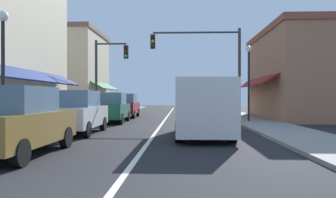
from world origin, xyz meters
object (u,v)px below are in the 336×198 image
(traffic_signal_mast_arm, at_px, (208,57))
(street_lamp_left_near, at_px, (3,53))
(parked_car_second_left, at_px, (77,112))
(street_lamp_right_mid, at_px, (249,71))
(van_in_lane, at_px, (203,107))
(parked_car_nearest_left, at_px, (16,122))
(parked_car_far_left, at_px, (125,106))
(parked_car_third_left, at_px, (111,108))
(traffic_signal_left_corner, at_px, (107,68))

(traffic_signal_mast_arm, bearing_deg, street_lamp_left_near, -126.96)
(parked_car_second_left, bearing_deg, street_lamp_right_mid, 34.46)
(van_in_lane, bearing_deg, traffic_signal_mast_arm, 83.89)
(parked_car_second_left, relative_size, street_lamp_right_mid, 0.92)
(parked_car_nearest_left, relative_size, street_lamp_left_near, 0.94)
(van_in_lane, xyz_separation_m, traffic_signal_mast_arm, (0.93, 8.45, 2.92))
(parked_car_second_left, relative_size, street_lamp_left_near, 0.94)
(parked_car_second_left, relative_size, traffic_signal_mast_arm, 0.70)
(parked_car_far_left, bearing_deg, street_lamp_right_mid, -32.35)
(van_in_lane, bearing_deg, parked_car_nearest_left, -140.03)
(parked_car_far_left, relative_size, traffic_signal_mast_arm, 0.70)
(parked_car_third_left, xyz_separation_m, traffic_signal_mast_arm, (5.87, 1.79, 3.19))
(van_in_lane, distance_m, traffic_signal_mast_arm, 8.99)
(traffic_signal_left_corner, xyz_separation_m, street_lamp_left_near, (-0.79, -11.58, -0.56))
(traffic_signal_left_corner, relative_size, street_lamp_left_near, 1.24)
(parked_car_far_left, xyz_separation_m, traffic_signal_left_corner, (-0.97, -1.80, 2.66))
(van_in_lane, bearing_deg, street_lamp_right_mid, 65.22)
(parked_car_nearest_left, distance_m, traffic_signal_mast_arm, 14.33)
(parked_car_second_left, height_order, traffic_signal_mast_arm, traffic_signal_mast_arm)
(traffic_signal_mast_arm, distance_m, traffic_signal_left_corner, 7.04)
(parked_car_nearest_left, relative_size, parked_car_third_left, 0.99)
(parked_car_third_left, xyz_separation_m, street_lamp_right_mid, (8.06, 0.05, 2.18))
(parked_car_far_left, xyz_separation_m, street_lamp_left_near, (-1.76, -13.38, 2.11))
(parked_car_second_left, distance_m, traffic_signal_left_corner, 9.42)
(parked_car_third_left, xyz_separation_m, traffic_signal_left_corner, (-1.02, 3.18, 2.66))
(street_lamp_left_near, bearing_deg, van_in_lane, 14.47)
(parked_car_second_left, xyz_separation_m, street_lamp_left_near, (-1.63, -2.58, 2.11))
(street_lamp_left_near, bearing_deg, street_lamp_right_mid, 40.60)
(parked_car_second_left, height_order, parked_car_far_left, same)
(parked_car_far_left, bearing_deg, parked_car_second_left, -91.71)
(parked_car_third_left, relative_size, parked_car_far_left, 1.00)
(parked_car_nearest_left, height_order, street_lamp_right_mid, street_lamp_right_mid)
(traffic_signal_left_corner, height_order, street_lamp_left_near, traffic_signal_left_corner)
(parked_car_nearest_left, height_order, parked_car_third_left, same)
(parked_car_far_left, xyz_separation_m, van_in_lane, (4.98, -11.64, 0.27))
(traffic_signal_left_corner, distance_m, street_lamp_left_near, 11.62)
(parked_car_second_left, relative_size, traffic_signal_left_corner, 0.76)
(parked_car_second_left, bearing_deg, parked_car_nearest_left, -90.10)
(van_in_lane, xyz_separation_m, traffic_signal_left_corner, (-5.95, 9.84, 2.40))
(traffic_signal_left_corner, distance_m, street_lamp_right_mid, 9.61)
(street_lamp_left_near, distance_m, street_lamp_right_mid, 12.99)
(parked_car_third_left, bearing_deg, van_in_lane, -55.06)
(street_lamp_right_mid, bearing_deg, traffic_signal_mast_arm, 141.57)
(parked_car_second_left, relative_size, parked_car_third_left, 1.00)
(parked_car_second_left, distance_m, parked_car_third_left, 5.82)
(parked_car_far_left, xyz_separation_m, street_lamp_right_mid, (8.10, -4.93, 2.18))
(parked_car_nearest_left, xyz_separation_m, parked_car_far_left, (0.05, 15.83, 0.00))
(traffic_signal_mast_arm, bearing_deg, parked_car_second_left, -128.42)
(van_in_lane, height_order, traffic_signal_left_corner, traffic_signal_left_corner)
(parked_car_nearest_left, distance_m, traffic_signal_left_corner, 14.31)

